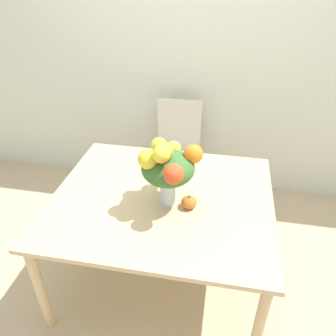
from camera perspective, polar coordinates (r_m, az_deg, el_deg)
ground_plane at (r=2.59m, az=-0.87°, el=-17.78°), size 12.00×12.00×0.00m
wall_back at (r=2.99m, az=4.12°, el=20.03°), size 8.00×0.06×2.70m
dining_table at (r=2.13m, az=-1.01°, el=-6.60°), size 1.38×1.19×0.73m
flower_vase at (r=1.88m, az=-0.00°, el=0.22°), size 0.35×0.45×0.45m
pumpkin at (r=1.98m, az=3.67°, el=-5.96°), size 0.09×0.09×0.09m
dining_chair_near_window at (r=3.02m, az=1.55°, el=2.70°), size 0.43×0.43×0.96m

